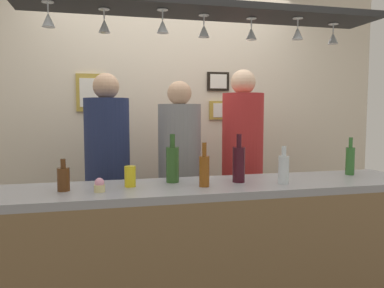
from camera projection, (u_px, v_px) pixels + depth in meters
The scene contains 24 objects.
back_wall at pixel (168, 121), 3.71m from camera, with size 4.40×0.06×2.60m, color beige.
bar_counter at pixel (217, 241), 2.22m from camera, with size 2.70×0.55×0.96m.
overhead_glass_rack at pixel (208, 10), 2.29m from camera, with size 2.20×0.36×0.04m, color black.
hanging_wineglass_far_left at pixel (48, 19), 2.04m from camera, with size 0.07×0.07×0.13m.
hanging_wineglass_left at pixel (104, 25), 2.18m from camera, with size 0.07×0.07×0.13m.
hanging_wineglass_center_left at pixel (163, 26), 2.20m from camera, with size 0.07×0.07×0.13m.
hanging_wineglass_center at pixel (204, 30), 2.32m from camera, with size 0.07×0.07×0.13m.
hanging_wineglass_center_right at pixel (251, 33), 2.41m from camera, with size 0.07×0.07×0.13m.
hanging_wineglass_right at pixel (298, 33), 2.40m from camera, with size 0.07×0.07×0.13m.
hanging_wineglass_far_right at pixel (333, 38), 2.56m from camera, with size 0.07×0.07×0.13m.
person_left_navy_shirt at pixel (107, 161), 2.95m from camera, with size 0.34×0.34×1.68m.
person_middle_grey_shirt at pixel (180, 163), 3.08m from camera, with size 0.34×0.34×1.63m.
person_right_red_shirt at pixel (242, 153), 3.20m from camera, with size 0.34×0.34×1.73m.
bottle_wine_dark_red at pixel (239, 163), 2.39m from camera, with size 0.08×0.08×0.30m.
bottle_soda_clear at pixel (284, 169), 2.34m from camera, with size 0.06×0.06×0.23m.
bottle_beer_green_import at pixel (350, 160), 2.66m from camera, with size 0.06×0.06×0.26m.
bottle_champagne_green at pixel (173, 163), 2.38m from camera, with size 0.08×0.08×0.30m.
bottle_beer_amber_tall at pixel (204, 170), 2.25m from camera, with size 0.06×0.06×0.26m.
bottle_beer_brown_stubby at pixel (63, 178), 2.13m from camera, with size 0.07×0.07×0.18m.
drink_can at pixel (130, 176), 2.25m from camera, with size 0.07×0.07×0.12m, color yellow.
cupcake at pixel (99, 185), 2.11m from camera, with size 0.06×0.06×0.08m.
picture_frame_upper_small at pixel (218, 81), 3.75m from camera, with size 0.22×0.02×0.18m.
picture_frame_caricature at pixel (91, 93), 3.48m from camera, with size 0.26×0.02×0.34m.
picture_frame_lower_pair at pixel (224, 110), 3.79m from camera, with size 0.30×0.02×0.18m.
Camera 1 is at (-0.65, -2.57, 1.40)m, focal length 35.99 mm.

